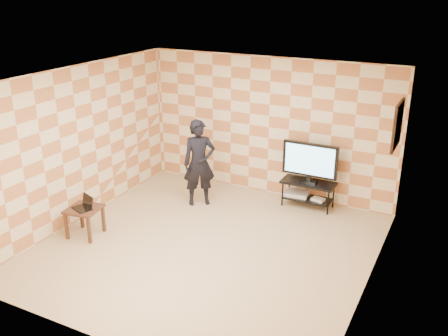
# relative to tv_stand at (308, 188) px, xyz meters

# --- Properties ---
(floor) EXTENTS (5.00, 5.00, 0.00)m
(floor) POSITION_rel_tv_stand_xyz_m (-0.95, -2.20, -0.37)
(floor) COLOR tan
(floor) RESTS_ON ground
(wall_back) EXTENTS (5.00, 0.02, 2.70)m
(wall_back) POSITION_rel_tv_stand_xyz_m (-0.95, 0.30, 0.98)
(wall_back) COLOR beige
(wall_back) RESTS_ON ground
(wall_front) EXTENTS (5.00, 0.02, 2.70)m
(wall_front) POSITION_rel_tv_stand_xyz_m (-0.95, -4.70, 0.98)
(wall_front) COLOR beige
(wall_front) RESTS_ON ground
(wall_left) EXTENTS (0.02, 5.00, 2.70)m
(wall_left) POSITION_rel_tv_stand_xyz_m (-3.45, -2.20, 0.98)
(wall_left) COLOR beige
(wall_left) RESTS_ON ground
(wall_right) EXTENTS (0.02, 5.00, 2.70)m
(wall_right) POSITION_rel_tv_stand_xyz_m (1.55, -2.20, 0.98)
(wall_right) COLOR beige
(wall_right) RESTS_ON ground
(ceiling) EXTENTS (5.00, 5.00, 0.02)m
(ceiling) POSITION_rel_tv_stand_xyz_m (-0.95, -2.20, 2.33)
(ceiling) COLOR white
(ceiling) RESTS_ON wall_back
(wall_art) EXTENTS (0.04, 0.72, 0.72)m
(wall_art) POSITION_rel_tv_stand_xyz_m (1.52, -0.65, 1.58)
(wall_art) COLOR black
(wall_art) RESTS_ON wall_right
(tv_stand) EXTENTS (1.00, 0.45, 0.50)m
(tv_stand) POSITION_rel_tv_stand_xyz_m (0.00, 0.00, 0.00)
(tv_stand) COLOR black
(tv_stand) RESTS_ON floor
(tv) EXTENTS (1.03, 0.20, 0.75)m
(tv) POSITION_rel_tv_stand_xyz_m (0.00, -0.00, 0.55)
(tv) COLOR black
(tv) RESTS_ON tv_stand
(dvd_player) EXTENTS (0.47, 0.35, 0.07)m
(dvd_player) POSITION_rel_tv_stand_xyz_m (-0.23, 0.02, -0.16)
(dvd_player) COLOR silver
(dvd_player) RESTS_ON tv_stand
(game_console) EXTENTS (0.25, 0.20, 0.05)m
(game_console) POSITION_rel_tv_stand_xyz_m (0.21, -0.03, -0.17)
(game_console) COLOR silver
(game_console) RESTS_ON tv_stand
(side_table) EXTENTS (0.58, 0.58, 0.50)m
(side_table) POSITION_rel_tv_stand_xyz_m (-2.94, -2.77, 0.05)
(side_table) COLOR #362010
(side_table) RESTS_ON floor
(laptop) EXTENTS (0.39, 0.35, 0.22)m
(laptop) POSITION_rel_tv_stand_xyz_m (-2.92, -2.77, 0.18)
(laptop) COLOR black
(laptop) RESTS_ON side_table
(person) EXTENTS (0.71, 0.68, 1.64)m
(person) POSITION_rel_tv_stand_xyz_m (-1.87, -0.80, 0.45)
(person) COLOR black
(person) RESTS_ON floor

